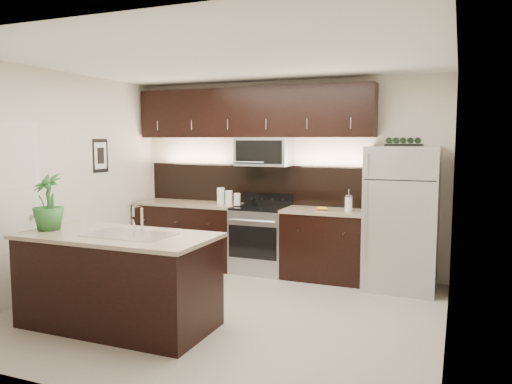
{
  "coord_description": "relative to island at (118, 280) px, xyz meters",
  "views": [
    {
      "loc": [
        2.31,
        -4.76,
        1.87
      ],
      "look_at": [
        0.14,
        0.55,
        1.27
      ],
      "focal_mm": 35.0,
      "sensor_mm": 36.0,
      "label": 1
    }
  ],
  "objects": [
    {
      "name": "ground",
      "position": [
        0.8,
        0.78,
        -0.47
      ],
      "size": [
        4.5,
        4.5,
        0.0
      ],
      "primitive_type": "plane",
      "color": "gray",
      "rests_on": "ground"
    },
    {
      "name": "room_walls",
      "position": [
        0.69,
        0.74,
        1.22
      ],
      "size": [
        4.52,
        4.02,
        2.71
      ],
      "color": "beige",
      "rests_on": "ground"
    },
    {
      "name": "counter_run",
      "position": [
        0.35,
        2.47,
        -0.0
      ],
      "size": [
        3.51,
        0.65,
        0.94
      ],
      "color": "black",
      "rests_on": "ground"
    },
    {
      "name": "upper_fixtures",
      "position": [
        0.37,
        2.62,
        1.67
      ],
      "size": [
        3.49,
        0.4,
        1.66
      ],
      "color": "black",
      "rests_on": "counter_run"
    },
    {
      "name": "island",
      "position": [
        0.0,
        0.0,
        0.0
      ],
      "size": [
        1.96,
        0.96,
        0.94
      ],
      "color": "black",
      "rests_on": "ground"
    },
    {
      "name": "sink_faucet",
      "position": [
        0.15,
        0.01,
        0.48
      ],
      "size": [
        0.84,
        0.5,
        0.28
      ],
      "color": "silver",
      "rests_on": "island"
    },
    {
      "name": "refrigerator",
      "position": [
        2.47,
        2.41,
        0.42
      ],
      "size": [
        0.86,
        0.78,
        1.79
      ],
      "primitive_type": "cube",
      "color": "#B2B2B7",
      "rests_on": "ground"
    },
    {
      "name": "wine_rack",
      "position": [
        2.47,
        2.41,
        1.37
      ],
      "size": [
        0.44,
        0.27,
        0.1
      ],
      "color": "black",
      "rests_on": "refrigerator"
    },
    {
      "name": "plant",
      "position": [
        -0.79,
        -0.09,
        0.76
      ],
      "size": [
        0.39,
        0.39,
        0.58
      ],
      "primitive_type": "imported",
      "rotation": [
        0.0,
        0.0,
        -0.23
      ],
      "color": "#266128",
      "rests_on": "island"
    },
    {
      "name": "canisters",
      "position": [
        0.05,
        2.41,
        0.58
      ],
      "size": [
        0.37,
        0.12,
        0.25
      ],
      "rotation": [
        0.0,
        0.0,
        -0.08
      ],
      "color": "silver",
      "rests_on": "counter_run"
    },
    {
      "name": "french_press",
      "position": [
        1.8,
        2.42,
        0.57
      ],
      "size": [
        0.1,
        0.1,
        0.28
      ],
      "rotation": [
        0.0,
        0.0,
        -0.13
      ],
      "color": "silver",
      "rests_on": "counter_run"
    },
    {
      "name": "bananas",
      "position": [
        1.41,
        2.39,
        0.49
      ],
      "size": [
        0.17,
        0.14,
        0.05
      ],
      "primitive_type": "ellipsoid",
      "rotation": [
        0.0,
        0.0,
        0.11
      ],
      "color": "gold",
      "rests_on": "counter_run"
    }
  ]
}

